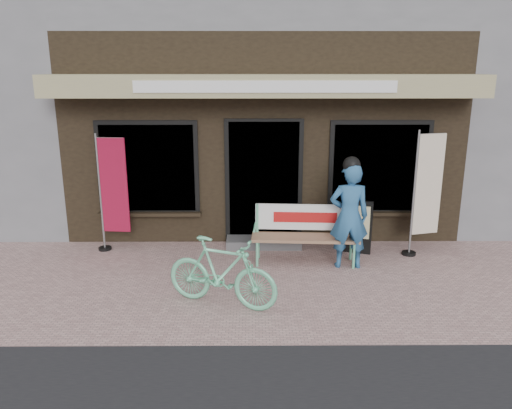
{
  "coord_description": "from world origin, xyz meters",
  "views": [
    {
      "loc": [
        -0.19,
        -6.49,
        3.03
      ],
      "look_at": [
        -0.14,
        0.7,
        1.05
      ],
      "focal_mm": 35.0,
      "sensor_mm": 36.0,
      "label": 1
    }
  ],
  "objects_px": {
    "person": "(349,214)",
    "menu_stand": "(358,226)",
    "bench": "(305,229)",
    "nobori_cream": "(426,191)",
    "nobori_red": "(112,192)",
    "bicycle": "(222,272)"
  },
  "relations": [
    {
      "from": "person",
      "to": "menu_stand",
      "type": "xyz_separation_m",
      "value": [
        0.28,
        0.6,
        -0.4
      ]
    },
    {
      "from": "bicycle",
      "to": "nobori_red",
      "type": "bearing_deg",
      "value": 64.89
    },
    {
      "from": "bench",
      "to": "nobori_cream",
      "type": "distance_m",
      "value": 2.08
    },
    {
      "from": "bench",
      "to": "nobori_red",
      "type": "relative_size",
      "value": 0.86
    },
    {
      "from": "bench",
      "to": "nobori_red",
      "type": "bearing_deg",
      "value": 174.37
    },
    {
      "from": "bench",
      "to": "nobori_red",
      "type": "distance_m",
      "value": 3.26
    },
    {
      "from": "bench",
      "to": "person",
      "type": "relative_size",
      "value": 0.98
    },
    {
      "from": "person",
      "to": "menu_stand",
      "type": "relative_size",
      "value": 1.93
    },
    {
      "from": "person",
      "to": "nobori_red",
      "type": "height_order",
      "value": "nobori_red"
    },
    {
      "from": "person",
      "to": "bicycle",
      "type": "xyz_separation_m",
      "value": [
        -1.89,
        -1.31,
        -0.4
      ]
    },
    {
      "from": "bicycle",
      "to": "nobori_cream",
      "type": "height_order",
      "value": "nobori_cream"
    },
    {
      "from": "nobori_cream",
      "to": "menu_stand",
      "type": "relative_size",
      "value": 2.3
    },
    {
      "from": "bench",
      "to": "menu_stand",
      "type": "relative_size",
      "value": 1.89
    },
    {
      "from": "bench",
      "to": "bicycle",
      "type": "bearing_deg",
      "value": -125.08
    },
    {
      "from": "nobori_cream",
      "to": "bicycle",
      "type": "bearing_deg",
      "value": -164.32
    },
    {
      "from": "nobori_red",
      "to": "nobori_cream",
      "type": "bearing_deg",
      "value": 2.45
    },
    {
      "from": "bench",
      "to": "nobori_cream",
      "type": "relative_size",
      "value": 0.82
    },
    {
      "from": "nobori_cream",
      "to": "menu_stand",
      "type": "height_order",
      "value": "nobori_cream"
    },
    {
      "from": "nobori_red",
      "to": "nobori_cream",
      "type": "height_order",
      "value": "nobori_cream"
    },
    {
      "from": "person",
      "to": "nobori_cream",
      "type": "height_order",
      "value": "nobori_cream"
    },
    {
      "from": "person",
      "to": "nobori_cream",
      "type": "relative_size",
      "value": 0.84
    },
    {
      "from": "bicycle",
      "to": "nobori_red",
      "type": "relative_size",
      "value": 0.77
    }
  ]
}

